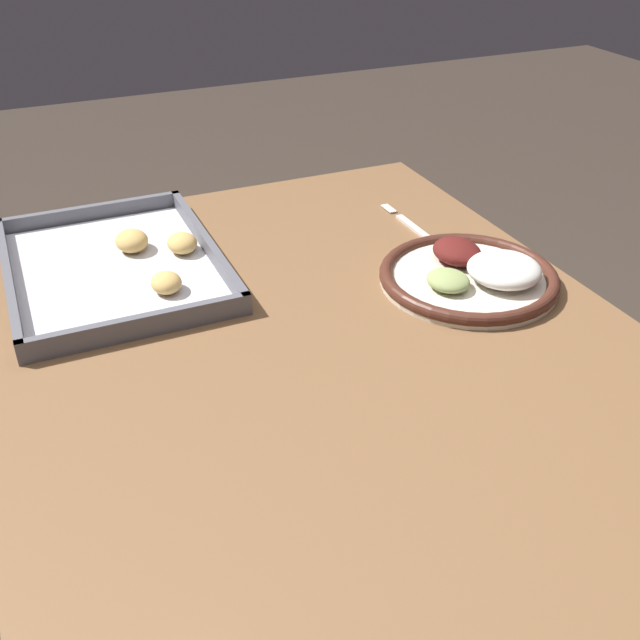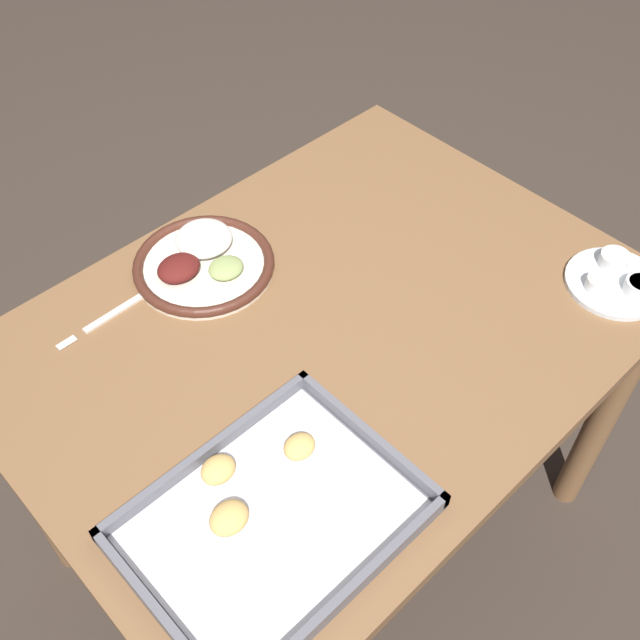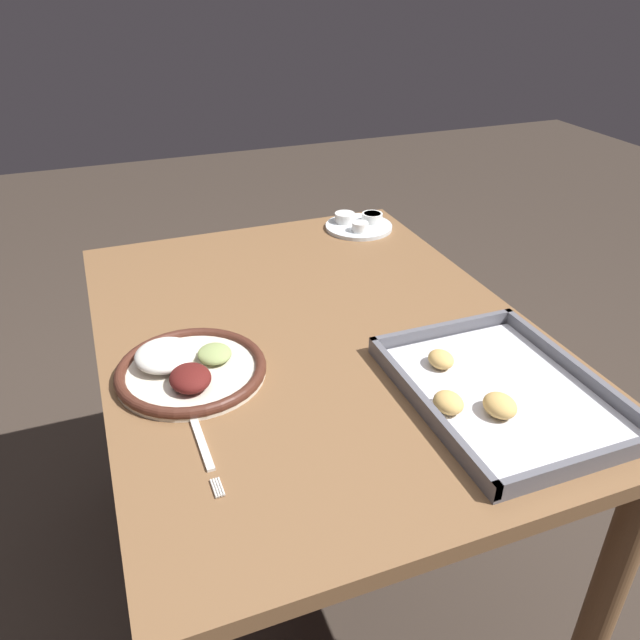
# 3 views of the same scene
# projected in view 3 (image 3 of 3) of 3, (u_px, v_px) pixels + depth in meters

# --- Properties ---
(ground_plane) EXTENTS (8.00, 8.00, 0.00)m
(ground_plane) POSITION_uv_depth(u_px,v_px,m) (317.00, 578.00, 1.60)
(ground_plane) COLOR #382D26
(dining_table) EXTENTS (1.10, 0.82, 0.75)m
(dining_table) POSITION_uv_depth(u_px,v_px,m) (316.00, 378.00, 1.28)
(dining_table) COLOR brown
(dining_table) RESTS_ON ground_plane
(dinner_plate) EXTENTS (0.26, 0.26, 0.05)m
(dinner_plate) POSITION_uv_depth(u_px,v_px,m) (188.00, 368.00, 1.08)
(dinner_plate) COLOR beige
(dinner_plate) RESTS_ON dining_table
(fork) EXTENTS (0.23, 0.02, 0.00)m
(fork) POSITION_uv_depth(u_px,v_px,m) (200.00, 439.00, 0.94)
(fork) COLOR silver
(fork) RESTS_ON dining_table
(saucer_plate) EXTENTS (0.18, 0.18, 0.04)m
(saucer_plate) POSITION_uv_depth(u_px,v_px,m) (359.00, 224.00, 1.66)
(saucer_plate) COLOR silver
(saucer_plate) RESTS_ON dining_table
(baking_tray) EXTENTS (0.40, 0.30, 0.04)m
(baking_tray) POSITION_uv_depth(u_px,v_px,m) (497.00, 391.00, 1.03)
(baking_tray) COLOR #595960
(baking_tray) RESTS_ON dining_table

